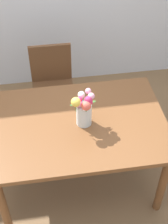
# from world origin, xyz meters

# --- Properties ---
(ground_plane) EXTENTS (12.00, 12.00, 0.00)m
(ground_plane) POSITION_xyz_m (0.00, 0.00, 0.00)
(ground_plane) COLOR brown
(dining_table) EXTENTS (1.45, 1.00, 0.75)m
(dining_table) POSITION_xyz_m (0.00, 0.00, 0.66)
(dining_table) COLOR brown
(dining_table) RESTS_ON ground_plane
(chair_far) EXTENTS (0.42, 0.42, 0.90)m
(chair_far) POSITION_xyz_m (-0.14, 0.84, 0.52)
(chair_far) COLOR brown
(chair_far) RESTS_ON ground_plane
(flower_vase) EXTENTS (0.21, 0.20, 0.32)m
(flower_vase) POSITION_xyz_m (0.05, -0.01, 0.91)
(flower_vase) COLOR silver
(flower_vase) RESTS_ON dining_table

